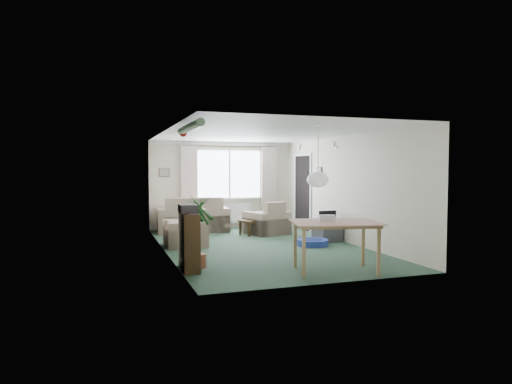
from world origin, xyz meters
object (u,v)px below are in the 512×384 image
object	(u,v)px
coffee_table	(256,227)
dining_table	(335,247)
armchair_corner	(267,218)
armchair_left	(185,228)
pet_bed	(312,242)
bookshelf	(189,241)
tv_cube	(327,230)
sofa	(193,214)
houseplant	(199,231)

from	to	relation	value
coffee_table	dining_table	bearing A→B (deg)	-91.65
armchair_corner	armchair_left	xyz separation A→B (m)	(-2.27, -1.14, -0.02)
coffee_table	pet_bed	bearing A→B (deg)	-72.82
armchair_corner	bookshelf	xyz separation A→B (m)	(-2.61, -3.44, 0.05)
tv_cube	pet_bed	xyz separation A→B (m)	(-0.60, -0.46, -0.19)
sofa	tv_cube	size ratio (longest dim) A/B	3.28
houseplant	dining_table	world-z (taller)	houseplant
armchair_left	dining_table	bearing A→B (deg)	30.54
bookshelf	dining_table	size ratio (longest dim) A/B	0.74
armchair_left	tv_cube	size ratio (longest dim) A/B	1.60
houseplant	armchair_left	bearing A→B (deg)	86.05
dining_table	pet_bed	world-z (taller)	dining_table
armchair_left	pet_bed	distance (m)	2.75
sofa	armchair_corner	distance (m)	1.99
coffee_table	bookshelf	bearing A→B (deg)	-124.04
sofa	dining_table	size ratio (longest dim) A/B	1.44
armchair_left	houseplant	bearing A→B (deg)	-3.79
armchair_corner	bookshelf	bearing A→B (deg)	37.41
houseplant	pet_bed	bearing A→B (deg)	26.09
coffee_table	bookshelf	size ratio (longest dim) A/B	0.89
tv_cube	bookshelf	bearing A→B (deg)	-152.94
bookshelf	dining_table	distance (m)	2.38
pet_bed	armchair_corner	bearing A→B (deg)	99.59
armchair_corner	pet_bed	distance (m)	2.02
armchair_corner	coffee_table	size ratio (longest dim) A/B	1.11
coffee_table	dining_table	world-z (taller)	dining_table
coffee_table	bookshelf	world-z (taller)	bookshelf
coffee_table	sofa	bearing A→B (deg)	144.41
armchair_corner	dining_table	size ratio (longest dim) A/B	0.73
bookshelf	dining_table	bearing A→B (deg)	-19.64
dining_table	pet_bed	bearing A→B (deg)	72.72
armchair_corner	pet_bed	world-z (taller)	armchair_corner
armchair_left	coffee_table	xyz separation A→B (m)	(1.99, 1.15, -0.21)
houseplant	sofa	bearing A→B (deg)	80.56
sofa	coffee_table	world-z (taller)	sofa
sofa	tv_cube	distance (m)	3.65
houseplant	pet_bed	distance (m)	3.11
armchair_left	pet_bed	size ratio (longest dim) A/B	1.32
pet_bed	dining_table	bearing A→B (deg)	-107.28
armchair_corner	coffee_table	distance (m)	0.36
sofa	coffee_table	bearing A→B (deg)	148.49
armchair_corner	pet_bed	size ratio (longest dim) A/B	1.37
sofa	armchair_left	bearing A→B (deg)	79.31
houseplant	tv_cube	distance (m)	3.82
sofa	dining_table	world-z (taller)	sofa
tv_cube	dining_table	bearing A→B (deg)	-116.95
bookshelf	pet_bed	bearing A→B (deg)	28.84
armchair_corner	armchair_left	bearing A→B (deg)	11.20
coffee_table	tv_cube	xyz separation A→B (m)	(1.21, -1.51, 0.07)
armchair_corner	houseplant	xyz separation A→B (m)	(-2.42, -3.31, 0.21)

